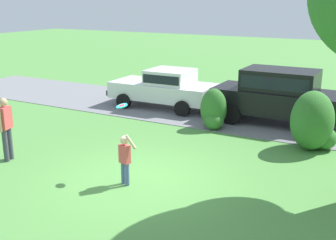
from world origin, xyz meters
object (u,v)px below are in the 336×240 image
(parked_suv, at_px, (279,94))
(frisbee, at_px, (122,106))
(parked_sedan, at_px, (165,87))
(adult_onlooker, at_px, (6,126))
(child_thrower, at_px, (125,156))

(parked_suv, relative_size, frisbee, 16.22)
(parked_sedan, bearing_deg, frisbee, -69.63)
(frisbee, xyz_separation_m, adult_onlooker, (-3.29, -0.72, -0.79))
(parked_sedan, relative_size, parked_suv, 0.94)
(child_thrower, bearing_deg, frisbee, 128.14)
(child_thrower, bearing_deg, parked_sedan, 111.85)
(parked_suv, bearing_deg, child_thrower, -104.63)
(parked_sedan, xyz_separation_m, frisbee, (2.41, -6.49, 0.92))
(parked_sedan, relative_size, adult_onlooker, 2.55)
(adult_onlooker, bearing_deg, parked_sedan, 83.00)
(child_thrower, bearing_deg, parked_suv, 75.37)
(parked_sedan, height_order, frisbee, frisbee)
(frisbee, bearing_deg, child_thrower, -51.86)
(child_thrower, distance_m, adult_onlooker, 3.70)
(frisbee, bearing_deg, adult_onlooker, -167.68)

